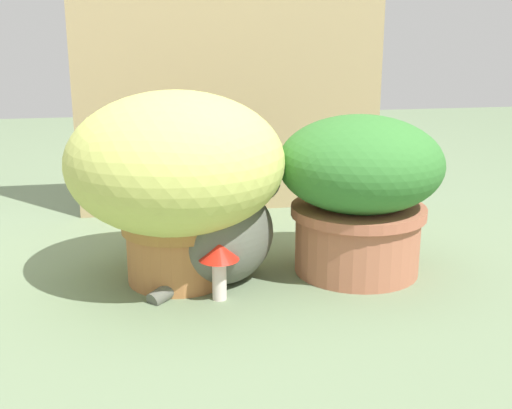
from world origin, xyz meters
TOP-DOWN VIEW (x-y plane):
  - ground_plane at (0.00, 0.00)m, footprint 6.00×6.00m
  - cardboard_backdrop at (0.14, 0.58)m, footprint 0.98×0.03m
  - grass_planter at (-0.08, 0.01)m, footprint 0.50×0.50m
  - leafy_planter at (0.35, -0.02)m, footprint 0.39×0.39m
  - cat at (0.05, -0.02)m, footprint 0.36×0.30m
  - mushroom_ornament_red at (0.00, -0.13)m, footprint 0.09×0.09m

SIDE VIEW (x-z plane):
  - ground_plane at x=0.00m, z-range 0.00..0.00m
  - mushroom_ornament_red at x=0.00m, z-range 0.03..0.16m
  - cat at x=0.05m, z-range -0.04..0.28m
  - leafy_planter at x=0.35m, z-range 0.02..0.40m
  - grass_planter at x=-0.08m, z-range 0.04..0.48m
  - cardboard_backdrop at x=0.14m, z-range 0.00..0.93m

